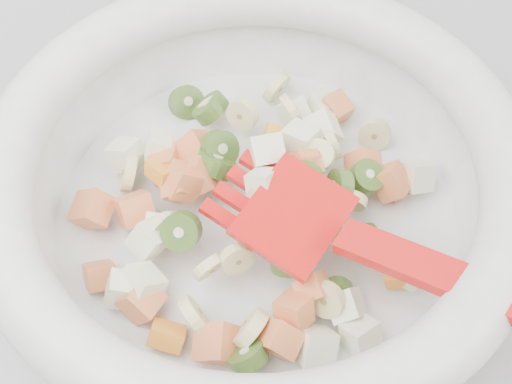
% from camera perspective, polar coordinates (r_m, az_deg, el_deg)
% --- Properties ---
extents(mixing_bowl, '(0.46, 0.36, 0.11)m').
position_cam_1_polar(mixing_bowl, '(0.47, 0.05, 0.54)').
color(mixing_bowl, white).
rests_on(mixing_bowl, counter).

